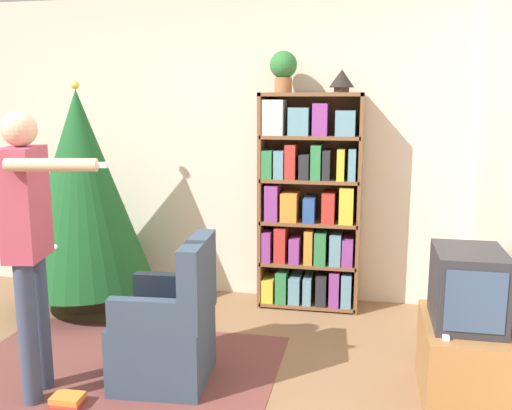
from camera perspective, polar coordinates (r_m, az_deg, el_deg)
The scene contains 13 objects.
wall_back at distance 5.06m, azimuth -2.54°, elevation 5.55°, with size 8.00×0.10×2.60m.
area_rug at distance 3.81m, azimuth -15.02°, elevation -17.09°, with size 2.05×1.88×0.01m.
bookshelf at distance 4.75m, azimuth 5.33°, elevation 0.04°, with size 0.83×0.34×1.79m.
tv_stand at distance 3.67m, azimuth 19.93°, elevation -14.45°, with size 0.46×0.72×0.47m.
television at distance 3.51m, azimuth 20.41°, elevation -7.72°, with size 0.38×0.50×0.44m.
game_remote at distance 3.36m, azimuth 18.37°, elevation -12.18°, with size 0.04×0.12×0.02m.
christmas_tree at distance 4.87m, azimuth -17.09°, elevation 1.50°, with size 1.13×1.13×1.89m.
armchair at distance 3.67m, azimuth -8.68°, elevation -12.45°, with size 0.61×0.60×0.92m.
standing_person at distance 3.49m, azimuth -21.79°, elevation -2.57°, with size 0.68×0.46×1.68m.
potted_plant at distance 4.71m, azimuth 2.75°, elevation 13.48°, with size 0.22×0.22×0.33m.
table_lamp at distance 4.66m, azimuth 8.57°, elevation 12.31°, with size 0.20×0.20×0.18m.
book_pile_near_tree at distance 4.67m, azimuth -12.93°, elevation -11.18°, with size 0.23×0.19×0.08m.
book_pile_by_chair at distance 3.64m, azimuth -18.30°, elevation -18.12°, with size 0.19×0.16×0.07m.
Camera 1 is at (1.20, -2.70, 1.76)m, focal length 40.00 mm.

